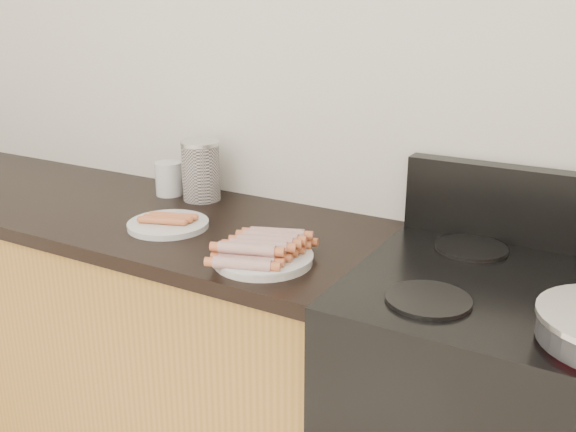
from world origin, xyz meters
The scene contains 12 objects.
wall_back centered at (0.00, 2.00, 1.30)m, with size 4.00×0.04×2.60m, color silver.
cabinet_base centered at (-0.70, 1.69, 0.43)m, with size 2.20×0.59×0.86m, color #A2702F.
counter_slab centered at (-0.70, 1.69, 0.88)m, with size 2.20×0.62×0.04m, color black.
stove_panel centered at (0.78, 1.96, 1.01)m, with size 0.76×0.06×0.20m, color black.
burner_near_left centered at (0.61, 1.51, 0.92)m, with size 0.18×0.18×0.01m, color black.
burner_far_left centered at (0.61, 1.84, 0.92)m, with size 0.18×0.18×0.01m, color black.
main_plate centered at (0.18, 1.53, 0.91)m, with size 0.24×0.24×0.02m, color white.
side_plate centered at (-0.19, 1.62, 0.91)m, with size 0.23×0.23×0.02m, color white.
hotdog_pile centered at (0.18, 1.53, 0.94)m, with size 0.14×0.26×0.05m.
plain_sausages centered at (-0.19, 1.62, 0.93)m, with size 0.13×0.11×0.02m.
canister centered at (-0.27, 1.88, 1.00)m, with size 0.12×0.12×0.19m.
mug centered at (-0.39, 1.87, 0.95)m, with size 0.09×0.09×0.11m, color white.
Camera 1 is at (0.96, 0.31, 1.51)m, focal length 40.00 mm.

